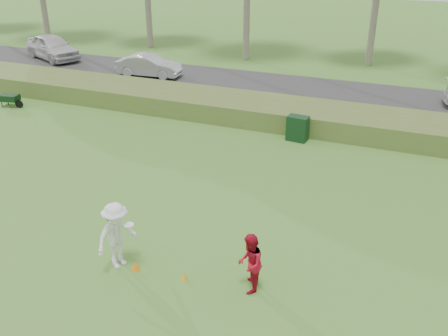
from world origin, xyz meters
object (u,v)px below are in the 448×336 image
at_px(cone_orange, 136,266).
at_px(cone_yellow, 184,276).
at_px(car_left, 52,47).
at_px(player_white, 117,235).
at_px(car_mid, 149,66).
at_px(player_red, 250,264).
at_px(utility_cabinet, 298,128).

distance_m(cone_orange, cone_yellow, 1.37).
distance_m(cone_orange, car_left, 24.98).
bearing_deg(player_white, cone_orange, -70.64).
bearing_deg(car_mid, player_red, -149.43).
distance_m(player_red, car_left, 26.92).
height_order(cone_orange, car_left, car_left).
xyz_separation_m(player_white, player_red, (3.55, 0.35, -0.15)).
height_order(player_white, cone_yellow, player_white).
xyz_separation_m(player_white, cone_yellow, (1.87, 0.09, -0.83)).
bearing_deg(car_left, cone_yellow, -109.47).
bearing_deg(car_mid, cone_yellow, -153.84).
relative_size(player_white, car_mid, 0.48).
relative_size(player_white, utility_cabinet, 1.75).
relative_size(utility_cabinet, car_left, 0.22).
relative_size(cone_orange, utility_cabinet, 0.23).
relative_size(player_red, car_mid, 0.41).
bearing_deg(cone_yellow, utility_cabinet, 87.97).
height_order(cone_orange, car_mid, car_mid).
height_order(player_red, car_left, car_left).
relative_size(player_white, cone_yellow, 8.57).
distance_m(player_red, cone_yellow, 1.83).
bearing_deg(car_mid, utility_cabinet, -126.67).
xyz_separation_m(player_white, cone_orange, (0.50, -0.02, -0.81)).
height_order(player_white, utility_cabinet, player_white).
bearing_deg(car_mid, car_left, 74.60).
bearing_deg(player_red, player_white, -98.51).
bearing_deg(utility_cabinet, car_left, 164.09).
relative_size(cone_orange, car_left, 0.05).
bearing_deg(player_white, utility_cabinet, 9.15).
relative_size(cone_yellow, car_mid, 0.06).
height_order(cone_orange, cone_yellow, cone_orange).
bearing_deg(cone_orange, player_red, 6.83).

